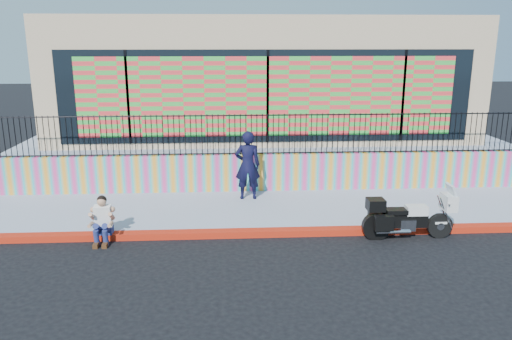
{
  "coord_description": "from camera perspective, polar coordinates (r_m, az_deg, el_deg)",
  "views": [
    {
      "loc": [
        -1.24,
        -11.07,
        4.5
      ],
      "look_at": [
        -0.52,
        1.2,
        1.31
      ],
      "focal_mm": 35.0,
      "sensor_mm": 36.0,
      "label": 1
    }
  ],
  "objects": [
    {
      "name": "sidewalk",
      "position": [
        13.52,
        2.12,
        -4.55
      ],
      "size": [
        16.0,
        3.0,
        0.15
      ],
      "primitive_type": "cube",
      "color": "#868CA1",
      "rests_on": "ground"
    },
    {
      "name": "seated_man",
      "position": [
        11.95,
        -17.18,
        -5.93
      ],
      "size": [
        0.54,
        0.71,
        1.06
      ],
      "color": "navy",
      "rests_on": "ground"
    },
    {
      "name": "elevated_platform",
      "position": [
        19.84,
        0.31,
        3.29
      ],
      "size": [
        16.0,
        10.0,
        1.25
      ],
      "primitive_type": "cube",
      "color": "#868CA1",
      "rests_on": "ground"
    },
    {
      "name": "metal_fence",
      "position": [
        14.61,
        1.59,
        4.11
      ],
      "size": [
        15.8,
        0.04,
        1.2
      ],
      "primitive_type": null,
      "color": "black",
      "rests_on": "mural_wall"
    },
    {
      "name": "police_officer",
      "position": [
        13.96,
        -0.97,
        0.56
      ],
      "size": [
        0.72,
        0.48,
        1.94
      ],
      "primitive_type": "imported",
      "rotation": [
        0.0,
        0.0,
        3.16
      ],
      "color": "black",
      "rests_on": "sidewalk"
    },
    {
      "name": "police_motorcycle",
      "position": [
        12.15,
        16.89,
        -5.07
      ],
      "size": [
        2.1,
        0.7,
        1.31
      ],
      "color": "black",
      "rests_on": "ground"
    },
    {
      "name": "red_curb",
      "position": [
        11.98,
        2.86,
        -7.13
      ],
      "size": [
        16.0,
        0.3,
        0.15
      ],
      "primitive_type": "cube",
      "color": "red",
      "rests_on": "ground"
    },
    {
      "name": "storefront_building",
      "position": [
        19.28,
        0.37,
        10.84
      ],
      "size": [
        14.0,
        8.06,
        4.0
      ],
      "color": "tan",
      "rests_on": "elevated_platform"
    },
    {
      "name": "mural_wall",
      "position": [
        14.86,
        1.56,
        -0.26
      ],
      "size": [
        16.0,
        0.2,
        1.1
      ],
      "primitive_type": "cube",
      "color": "#E83D8C",
      "rests_on": "sidewalk"
    },
    {
      "name": "ground",
      "position": [
        12.01,
        2.86,
        -7.46
      ],
      "size": [
        90.0,
        90.0,
        0.0
      ],
      "primitive_type": "plane",
      "color": "black",
      "rests_on": "ground"
    }
  ]
}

